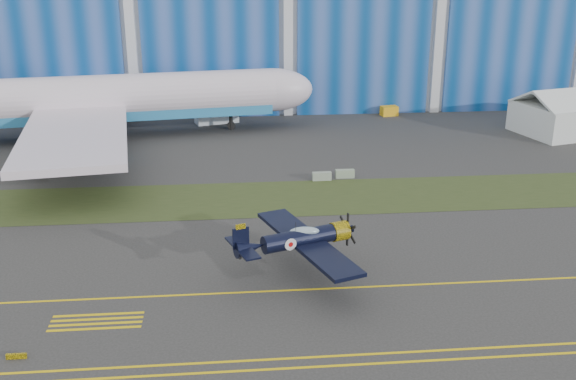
{
  "coord_description": "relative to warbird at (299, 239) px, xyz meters",
  "views": [
    {
      "loc": [
        -9.05,
        -47.79,
        23.02
      ],
      "look_at": [
        -4.01,
        6.29,
        3.6
      ],
      "focal_mm": 42.0,
      "sensor_mm": 36.0,
      "label": 1
    }
  ],
  "objects": [
    {
      "name": "grass_median",
      "position": [
        4.01,
        16.71,
        -2.98
      ],
      "size": [
        260.0,
        10.0,
        0.02
      ],
      "primitive_type": "cube",
      "color": "#475128",
      "rests_on": "ground"
    },
    {
      "name": "edge_line_near",
      "position": [
        4.01,
        -11.79,
        -2.99
      ],
      "size": [
        80.0,
        0.2,
        0.02
      ],
      "primitive_type": "cube",
      "color": "yellow",
      "rests_on": "ground"
    },
    {
      "name": "warbird",
      "position": [
        0.0,
        0.0,
        0.0
      ],
      "size": [
        14.58,
        15.94,
        3.87
      ],
      "rotation": [
        0.0,
        0.0,
        0.35
      ],
      "color": "black",
      "rests_on": "ground"
    },
    {
      "name": "taxiway_centreline",
      "position": [
        4.01,
        -2.29,
        -2.99
      ],
      "size": [
        200.0,
        0.2,
        0.02
      ],
      "primitive_type": "cube",
      "color": "yellow",
      "rests_on": "ground"
    },
    {
      "name": "edge_line_far",
      "position": [
        4.01,
        -10.79,
        -2.99
      ],
      "size": [
        80.0,
        0.2,
        0.02
      ],
      "primitive_type": "cube",
      "color": "yellow",
      "rests_on": "ground"
    },
    {
      "name": "barrier_a",
      "position": [
        4.78,
        21.74,
        -2.55
      ],
      "size": [
        2.01,
        0.63,
        0.9
      ],
      "primitive_type": "cube",
      "rotation": [
        0.0,
        0.0,
        0.02
      ],
      "color": "gray",
      "rests_on": "ground"
    },
    {
      "name": "shipping_container",
      "position": [
        -6.46,
        48.16,
        -1.73
      ],
      "size": [
        6.31,
        3.94,
        2.55
      ],
      "primitive_type": "cube",
      "rotation": [
        0.0,
        0.0,
        0.29
      ],
      "color": "white",
      "rests_on": "ground"
    },
    {
      "name": "tug",
      "position": [
        18.77,
        50.16,
        -2.3
      ],
      "size": [
        2.63,
        1.9,
        1.4
      ],
      "primitive_type": "cube",
      "rotation": [
        0.0,
        0.0,
        0.18
      ],
      "color": "yellow",
      "rests_on": "ground"
    },
    {
      "name": "ground",
      "position": [
        4.01,
        2.71,
        -3.0
      ],
      "size": [
        260.0,
        260.0,
        0.0
      ],
      "primitive_type": "plane",
      "color": "#393837",
      "rests_on": "ground"
    },
    {
      "name": "barrier_b",
      "position": [
        7.36,
        22.37,
        -2.55
      ],
      "size": [
        2.0,
        0.6,
        0.9
      ],
      "primitive_type": "cube",
      "rotation": [
        0.0,
        0.0,
        0.0
      ],
      "color": "gray",
      "rests_on": "ground"
    },
    {
      "name": "tent",
      "position": [
        40.21,
        38.3,
        0.04
      ],
      "size": [
        15.09,
        12.6,
        6.08
      ],
      "rotation": [
        0.0,
        0.0,
        0.26
      ],
      "color": "white",
      "rests_on": "ground"
    },
    {
      "name": "hold_short_ladder",
      "position": [
        -13.99,
        -5.39,
        -2.99
      ],
      "size": [
        6.0,
        2.4,
        0.02
      ],
      "primitive_type": null,
      "color": "yellow",
      "rests_on": "ground"
    },
    {
      "name": "jetliner",
      "position": [
        -22.46,
        41.64,
        8.44
      ],
      "size": [
        72.68,
        64.19,
        22.88
      ],
      "rotation": [
        0.0,
        0.0,
        0.14
      ],
      "color": "silver",
      "rests_on": "ground"
    },
    {
      "name": "hangar",
      "position": [
        4.01,
        74.49,
        11.96
      ],
      "size": [
        220.0,
        45.7,
        30.0
      ],
      "color": "silver",
      "rests_on": "ground"
    },
    {
      "name": "guard_board_left",
      "position": [
        -17.99,
        -9.29,
        -2.82
      ],
      "size": [
        1.2,
        0.15,
        0.35
      ],
      "primitive_type": "cube",
      "color": "yellow",
      "rests_on": "ground"
    }
  ]
}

